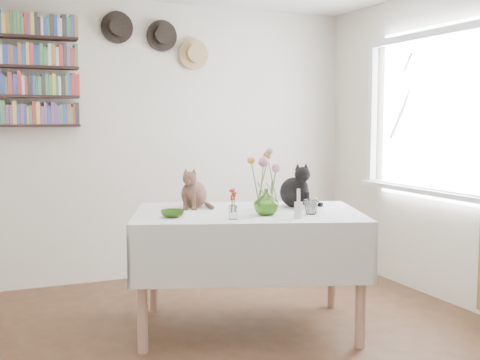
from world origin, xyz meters
name	(u,v)px	position (x,y,z in m)	size (l,w,h in m)	color
room	(245,154)	(0.00, 0.00, 1.25)	(4.08, 4.58, 2.58)	brown
window	(427,126)	(1.97, 0.80, 1.40)	(0.12, 1.52, 1.32)	white
dining_table	(248,240)	(0.29, 0.62, 0.62)	(1.77, 1.44, 0.82)	white
tabby_cat	(194,187)	(0.01, 0.94, 0.97)	(0.20, 0.25, 0.30)	brown
black_cat	(294,184)	(0.69, 0.69, 0.98)	(0.22, 0.28, 0.33)	black
flower_vase	(266,202)	(0.34, 0.42, 0.91)	(0.17, 0.17, 0.17)	#6CA93D
green_bowl	(172,214)	(-0.26, 0.57, 0.84)	(0.15, 0.15, 0.05)	#6CA93D
drinking_glass	(311,207)	(0.63, 0.33, 0.87)	(0.11, 0.11, 0.10)	white
candlestick	(298,209)	(0.47, 0.21, 0.88)	(0.05, 0.05, 0.19)	white
berry_jar	(233,204)	(0.07, 0.35, 0.92)	(0.05, 0.05, 0.22)	white
porcelain_figurine	(316,206)	(0.69, 0.38, 0.87)	(0.05, 0.05, 0.10)	white
flower_bouquet	(265,163)	(0.34, 0.44, 1.16)	(0.17, 0.12, 0.39)	#4C7233
bookshelf_unit	(15,71)	(-1.10, 2.16, 1.84)	(1.00, 0.16, 0.91)	black
wall_hats	(159,39)	(0.12, 2.19, 2.17)	(0.98, 0.09, 0.48)	black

